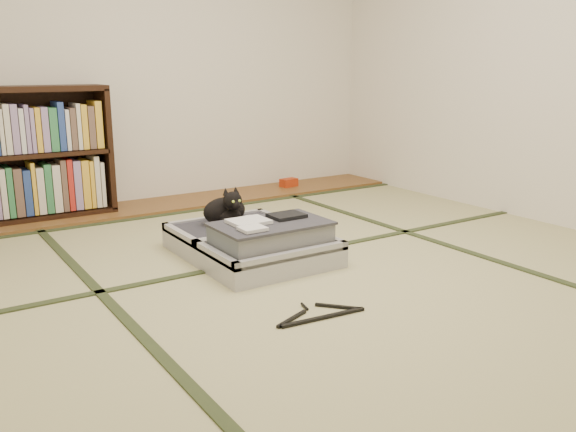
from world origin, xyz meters
TOP-DOWN VIEW (x-y plane):
  - floor at (0.00, 0.00)m, footprint 4.50×4.50m
  - wood_strip at (0.00, 2.00)m, footprint 4.00×0.50m
  - red_item at (1.15, 2.03)m, footprint 0.16×0.11m
  - tatami_borders at (0.00, 0.49)m, footprint 4.00×4.50m
  - bookcase at (-1.09, 2.07)m, footprint 1.34×0.31m
  - suitcase at (-0.11, 0.46)m, footprint 0.69×0.92m
  - cat at (-0.12, 0.76)m, footprint 0.31×0.31m
  - cable_coil at (0.06, 0.80)m, footprint 0.10×0.10m
  - hanger at (-0.28, -0.40)m, footprint 0.43×0.21m

SIDE VIEW (x-z plane):
  - floor at x=0.00m, z-range 0.00..0.00m
  - tatami_borders at x=0.00m, z-range 0.00..0.01m
  - hanger at x=-0.28m, z-range 0.00..0.01m
  - wood_strip at x=0.00m, z-range 0.00..0.02m
  - red_item at x=1.15m, z-range 0.02..0.09m
  - suitcase at x=-0.11m, z-range -0.04..0.23m
  - cable_coil at x=0.06m, z-range 0.13..0.15m
  - cat at x=-0.12m, z-range 0.10..0.35m
  - bookcase at x=-1.09m, z-range -0.01..0.91m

